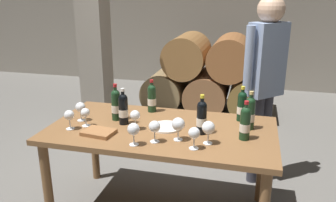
{
  "coord_description": "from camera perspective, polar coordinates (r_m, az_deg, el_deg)",
  "views": [
    {
      "loc": [
        0.64,
        -2.31,
        1.75
      ],
      "look_at": [
        0.0,
        0.2,
        0.91
      ],
      "focal_mm": 36.57,
      "sensor_mm": 36.0,
      "label": 1
    }
  ],
  "objects": [
    {
      "name": "wine_bottle_3",
      "position": [
        2.41,
        12.73,
        -3.56
      ],
      "size": [
        0.07,
        0.07,
        0.28
      ],
      "color": "#19381E",
      "rests_on": "dining_table"
    },
    {
      "name": "wine_glass_2",
      "position": [
        2.34,
        1.72,
        -3.94
      ],
      "size": [
        0.09,
        0.09,
        0.17
      ],
      "color": "white",
      "rests_on": "dining_table"
    },
    {
      "name": "sommelier_presenting",
      "position": [
        3.14,
        15.91,
        4.29
      ],
      "size": [
        0.37,
        0.37,
        1.72
      ],
      "color": "#383842",
      "rests_on": "ground_plane"
    },
    {
      "name": "wine_bottle_1",
      "position": [
        2.74,
        -8.68,
        -0.57
      ],
      "size": [
        0.07,
        0.07,
        0.3
      ],
      "color": "#19381E",
      "rests_on": "dining_table"
    },
    {
      "name": "wine_bottle_5",
      "position": [
        2.76,
        12.21,
        -0.79
      ],
      "size": [
        0.07,
        0.07,
        0.28
      ],
      "color": "black",
      "rests_on": "dining_table"
    },
    {
      "name": "serving_plate",
      "position": [
        2.59,
        -0.29,
        -4.33
      ],
      "size": [
        0.24,
        0.24,
        0.01
      ],
      "primitive_type": "cylinder",
      "color": "white",
      "rests_on": "dining_table"
    },
    {
      "name": "wine_bottle_0",
      "position": [
        2.65,
        -7.46,
        -1.27
      ],
      "size": [
        0.07,
        0.07,
        0.29
      ],
      "color": "black",
      "rests_on": "dining_table"
    },
    {
      "name": "dining_table",
      "position": [
        2.63,
        -1.08,
        -6.32
      ],
      "size": [
        1.7,
        0.9,
        0.76
      ],
      "color": "brown",
      "rests_on": "ground_plane"
    },
    {
      "name": "wine_bottle_6",
      "position": [
        2.6,
        13.5,
        -1.93
      ],
      "size": [
        0.07,
        0.07,
        0.29
      ],
      "color": "#19381E",
      "rests_on": "dining_table"
    },
    {
      "name": "wine_bottle_4",
      "position": [
        2.9,
        -2.71,
        0.54
      ],
      "size": [
        0.07,
        0.07,
        0.28
      ],
      "color": "#19381E",
      "rests_on": "dining_table"
    },
    {
      "name": "wine_glass_7",
      "position": [
        2.66,
        -13.62,
        -2.03
      ],
      "size": [
        0.07,
        0.07,
        0.14
      ],
      "color": "white",
      "rests_on": "dining_table"
    },
    {
      "name": "wine_glass_5",
      "position": [
        2.32,
        -2.25,
        -4.38
      ],
      "size": [
        0.08,
        0.08,
        0.15
      ],
      "color": "white",
      "rests_on": "dining_table"
    },
    {
      "name": "wine_glass_0",
      "position": [
        2.54,
        -5.52,
        -2.51
      ],
      "size": [
        0.08,
        0.08,
        0.15
      ],
      "color": "white",
      "rests_on": "dining_table"
    },
    {
      "name": "tasting_notebook",
      "position": [
        2.53,
        -11.47,
        -5.14
      ],
      "size": [
        0.24,
        0.19,
        0.03
      ],
      "primitive_type": "cube",
      "rotation": [
        0.0,
        0.0,
        -0.12
      ],
      "color": "#936038",
      "rests_on": "dining_table"
    },
    {
      "name": "wine_glass_8",
      "position": [
        2.28,
        -5.77,
        -4.79
      ],
      "size": [
        0.08,
        0.08,
        0.16
      ],
      "color": "white",
      "rests_on": "dining_table"
    },
    {
      "name": "stone_pillar",
      "position": [
        4.39,
        -12.29,
        11.7
      ],
      "size": [
        0.32,
        0.32,
        2.6
      ],
      "primitive_type": "cube",
      "color": "gray",
      "rests_on": "ground_plane"
    },
    {
      "name": "wine_glass_4",
      "position": [
        2.23,
        4.38,
        -5.46
      ],
      "size": [
        0.08,
        0.08,
        0.15
      ],
      "color": "white",
      "rests_on": "dining_table"
    },
    {
      "name": "wine_bottle_2",
      "position": [
        2.46,
        5.63,
        -2.67
      ],
      "size": [
        0.07,
        0.07,
        0.29
      ],
      "color": "black",
      "rests_on": "dining_table"
    },
    {
      "name": "wine_glass_3",
      "position": [
        2.63,
        -16.14,
        -2.39
      ],
      "size": [
        0.07,
        0.07,
        0.15
      ],
      "color": "white",
      "rests_on": "dining_table"
    },
    {
      "name": "wine_glass_6",
      "position": [
        2.78,
        -14.39,
        -1.1
      ],
      "size": [
        0.08,
        0.08,
        0.15
      ],
      "color": "white",
      "rests_on": "dining_table"
    },
    {
      "name": "cellar_back_wall",
      "position": [
        6.55,
        8.97,
        14.71
      ],
      "size": [
        10.0,
        0.24,
        2.8
      ],
      "primitive_type": "cube",
      "color": "gray",
      "rests_on": "ground_plane"
    },
    {
      "name": "wine_glass_1",
      "position": [
        2.31,
        6.75,
        -4.5
      ],
      "size": [
        0.09,
        0.09,
        0.16
      ],
      "color": "white",
      "rests_on": "dining_table"
    },
    {
      "name": "barrel_stack",
      "position": [
        5.1,
        6.69,
        3.89
      ],
      "size": [
        1.86,
        0.9,
        1.15
      ],
      "color": "olive",
      "rests_on": "ground_plane"
    }
  ]
}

